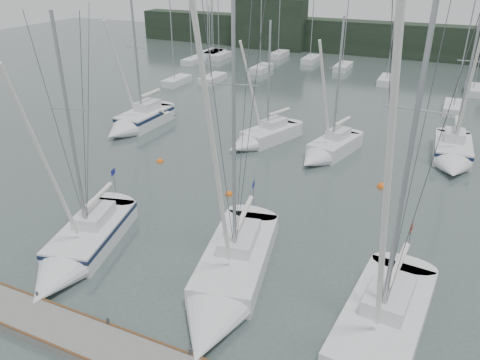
% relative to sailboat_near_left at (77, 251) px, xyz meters
% --- Properties ---
extents(ground, '(160.00, 160.00, 0.00)m').
position_rel_sailboat_near_left_xyz_m(ground, '(6.80, 0.58, -0.55)').
color(ground, '#475652').
rests_on(ground, ground).
extents(dock, '(24.00, 2.00, 0.40)m').
position_rel_sailboat_near_left_xyz_m(dock, '(6.80, -4.42, -0.35)').
color(dock, slate).
rests_on(dock, ground).
extents(far_treeline, '(90.00, 4.00, 5.00)m').
position_rel_sailboat_near_left_xyz_m(far_treeline, '(6.80, 62.58, 1.95)').
color(far_treeline, black).
rests_on(far_treeline, ground).
extents(far_building_left, '(12.00, 3.00, 8.00)m').
position_rel_sailboat_near_left_xyz_m(far_building_left, '(-13.20, 60.58, 3.45)').
color(far_building_left, black).
rests_on(far_building_left, ground).
extents(mast_forest, '(55.74, 25.50, 14.88)m').
position_rel_sailboat_near_left_xyz_m(mast_forest, '(1.37, 45.09, -0.08)').
color(mast_forest, silver).
rests_on(mast_forest, ground).
extents(sailboat_near_left, '(4.76, 9.31, 13.20)m').
position_rel_sailboat_near_left_xyz_m(sailboat_near_left, '(0.00, 0.00, 0.00)').
color(sailboat_near_left, silver).
rests_on(sailboat_near_left, ground).
extents(sailboat_near_center, '(5.03, 11.08, 16.31)m').
position_rel_sailboat_near_left_xyz_m(sailboat_near_center, '(8.27, 0.66, -0.02)').
color(sailboat_near_center, silver).
rests_on(sailboat_near_center, ground).
extents(sailboat_near_right, '(3.93, 10.95, 16.76)m').
position_rel_sailboat_near_left_xyz_m(sailboat_near_right, '(15.13, -0.83, 0.03)').
color(sailboat_near_right, silver).
rests_on(sailboat_near_right, ground).
extents(sailboat_mid_a, '(2.97, 8.10, 11.96)m').
position_rel_sailboat_near_left_xyz_m(sailboat_mid_a, '(-9.40, 17.94, 0.11)').
color(sailboat_mid_a, silver).
rests_on(sailboat_mid_a, ground).
extents(sailboat_mid_b, '(4.83, 7.77, 10.65)m').
position_rel_sailboat_near_left_xyz_m(sailboat_mid_b, '(2.23, 19.18, -0.02)').
color(sailboat_mid_b, silver).
rests_on(sailboat_mid_b, ground).
extents(sailboat_mid_c, '(3.99, 7.42, 11.25)m').
position_rel_sailboat_near_left_xyz_m(sailboat_mid_c, '(8.11, 18.77, 0.01)').
color(sailboat_mid_c, silver).
rests_on(sailboat_mid_c, ground).
extents(sailboat_mid_d, '(3.15, 7.81, 12.64)m').
position_rel_sailboat_near_left_xyz_m(sailboat_mid_d, '(17.14, 21.79, 0.07)').
color(sailboat_mid_d, silver).
rests_on(sailboat_mid_d, ground).
extents(buoy_a, '(0.51, 0.51, 0.51)m').
position_rel_sailboat_near_left_xyz_m(buoy_a, '(3.94, 9.93, -0.55)').
color(buoy_a, orange).
rests_on(buoy_a, ground).
extents(buoy_b, '(0.68, 0.68, 0.68)m').
position_rel_sailboat_near_left_xyz_m(buoy_b, '(13.03, 15.32, -0.55)').
color(buoy_b, orange).
rests_on(buoy_b, ground).
extents(buoy_c, '(0.55, 0.55, 0.55)m').
position_rel_sailboat_near_left_xyz_m(buoy_c, '(-3.28, 12.59, -0.55)').
color(buoy_c, orange).
rests_on(buoy_c, ground).
extents(seagull, '(0.89, 0.41, 0.18)m').
position_rel_sailboat_near_left_xyz_m(seagull, '(4.81, 2.02, 7.49)').
color(seagull, silver).
rests_on(seagull, ground).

